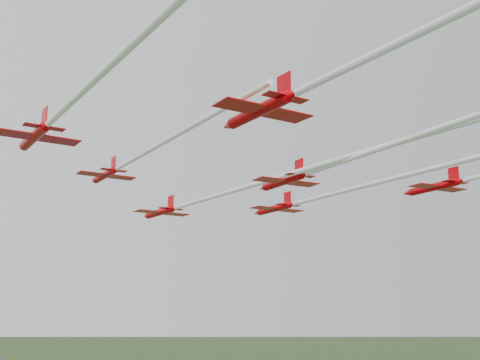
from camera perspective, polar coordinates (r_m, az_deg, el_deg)
name	(u,v)px	position (r m, az deg, el deg)	size (l,w,h in m)	color
jet_lead	(220,195)	(85.56, -1.92, -1.39)	(13.72, 69.90, 2.78)	#C70007
jet_row2_left	(133,159)	(74.78, -10.12, 1.93)	(8.03, 45.54, 2.36)	#C70007
jet_row2_right	(310,200)	(85.92, 6.66, -1.85)	(8.63, 43.69, 2.55)	#C70007
jet_row3_left	(81,93)	(49.99, -14.86, 7.98)	(10.22, 57.74, 2.54)	#C70007
jet_row3_mid	(355,157)	(64.82, 10.88, 2.18)	(8.66, 56.96, 2.58)	#C70007
jet_row4_left	(349,67)	(44.67, 10.31, 10.53)	(9.72, 51.48, 2.70)	#C70007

